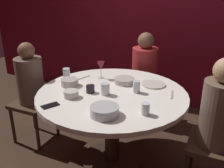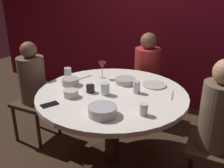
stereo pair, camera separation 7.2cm
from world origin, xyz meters
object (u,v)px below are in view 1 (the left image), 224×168
(seated_diner_left, at_px, (30,83))
(cell_phone, at_px, (50,105))
(seated_diner_right, at_px, (219,115))
(dinner_plate, at_px, (153,84))
(candle_holder, at_px, (90,89))
(dining_table, at_px, (112,107))
(bowl_salad_center, at_px, (125,81))
(seated_diner_back, at_px, (145,67))
(wine_glass, at_px, (101,66))
(bowl_sauce_side, at_px, (71,94))
(cup_by_right_diner, at_px, (66,74))
(cup_near_candle, at_px, (105,89))
(bowl_serving_large, at_px, (104,111))
(bowl_small_white, at_px, (70,82))
(cup_center_front, at_px, (145,109))
(cup_by_left_diner, at_px, (136,87))

(seated_diner_left, distance_m, cell_phone, 0.77)
(seated_diner_right, bearing_deg, dinner_plate, -27.72)
(candle_holder, height_order, cell_phone, candle_holder)
(dining_table, distance_m, bowl_salad_center, 0.31)
(seated_diner_right, distance_m, bowl_salad_center, 0.93)
(seated_diner_back, height_order, bowl_salad_center, seated_diner_back)
(wine_glass, relative_size, dinner_plate, 0.76)
(seated_diner_back, bearing_deg, bowl_sauce_side, -12.81)
(wine_glass, relative_size, cup_by_right_diner, 1.59)
(cup_near_candle, bearing_deg, bowl_serving_large, -64.98)
(bowl_small_white, bearing_deg, cup_center_front, -16.79)
(dining_table, xyz_separation_m, cup_center_front, (0.40, -0.27, 0.20))
(cup_by_right_diner, bearing_deg, bowl_sauce_side, -51.41)
(seated_diner_left, relative_size, candle_holder, 12.52)
(dinner_plate, height_order, bowl_small_white, bowl_small_white)
(bowl_salad_center, bearing_deg, bowl_small_white, -148.80)
(dining_table, bearing_deg, cell_phone, -126.59)
(seated_diner_left, bearing_deg, cup_by_left_diner, 4.42)
(seated_diner_right, distance_m, cup_by_right_diner, 1.48)
(dining_table, xyz_separation_m, wine_glass, (-0.26, 0.29, 0.28))
(seated_diner_right, height_order, bowl_small_white, seated_diner_right)
(wine_glass, relative_size, cup_by_left_diner, 1.60)
(seated_diner_left, bearing_deg, dining_table, 0.00)
(bowl_salad_center, bearing_deg, seated_diner_back, 91.58)
(cell_phone, height_order, cup_by_right_diner, cup_by_right_diner)
(cell_phone, bearing_deg, wine_glass, -68.13)
(bowl_serving_large, distance_m, bowl_small_white, 0.69)
(wine_glass, distance_m, cup_by_right_diner, 0.36)
(cup_by_left_diner, relative_size, cup_by_right_diner, 0.99)
(candle_holder, xyz_separation_m, cup_center_front, (0.57, -0.19, 0.01))
(cup_by_left_diner, bearing_deg, cup_center_front, -61.35)
(wine_glass, xyz_separation_m, bowl_small_white, (-0.18, -0.31, -0.10))
(cup_near_candle, bearing_deg, bowl_salad_center, 80.69)
(cell_phone, xyz_separation_m, cup_by_right_diner, (-0.23, 0.58, 0.05))
(bowl_small_white, bearing_deg, bowl_serving_large, -34.72)
(cup_near_candle, relative_size, cup_center_front, 1.15)
(seated_diner_left, distance_m, wine_glass, 0.78)
(seated_diner_left, distance_m, bowl_small_white, 0.52)
(candle_holder, height_order, bowl_small_white, candle_holder)
(cell_phone, bearing_deg, bowl_serving_large, -146.46)
(candle_holder, relative_size, cup_near_candle, 0.85)
(seated_diner_right, bearing_deg, bowl_serving_large, 27.81)
(cell_phone, distance_m, cup_by_right_diner, 0.62)
(cup_by_left_diner, bearing_deg, wine_glass, 156.33)
(wine_glass, distance_m, bowl_serving_large, 0.81)
(cell_phone, xyz_separation_m, bowl_salad_center, (0.36, 0.71, 0.02))
(seated_diner_right, xyz_separation_m, dinner_plate, (-0.61, 0.32, 0.03))
(dining_table, height_order, seated_diner_back, seated_diner_back)
(seated_diner_left, height_order, seated_diner_back, seated_diner_back)
(bowl_sauce_side, xyz_separation_m, cup_by_right_diner, (-0.29, 0.36, 0.02))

